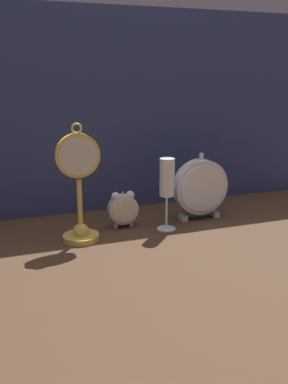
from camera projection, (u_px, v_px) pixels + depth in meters
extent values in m
plane|color=#422D1E|center=(154.00, 241.00, 1.20)|extent=(4.00, 4.00, 0.00)
cube|color=navy|center=(119.00, 112.00, 1.41)|extent=(1.52, 0.01, 0.66)
cylinder|color=gold|center=(81.00, 237.00, 1.20)|extent=(0.10, 0.10, 0.02)
sphere|color=gold|center=(81.00, 231.00, 1.20)|extent=(0.05, 0.05, 0.05)
cylinder|color=gold|center=(80.00, 207.00, 1.18)|extent=(0.01, 0.01, 0.16)
cylinder|color=gold|center=(78.00, 156.00, 1.14)|extent=(0.12, 0.02, 0.12)
cylinder|color=beige|center=(78.00, 156.00, 1.13)|extent=(0.10, 0.00, 0.10)
torus|color=gold|center=(77.00, 128.00, 1.12)|extent=(0.03, 0.01, 0.03)
cube|color=silver|center=(115.00, 226.00, 1.30)|extent=(0.01, 0.01, 0.01)
cube|color=silver|center=(131.00, 224.00, 1.31)|extent=(0.01, 0.01, 0.01)
cylinder|color=silver|center=(123.00, 209.00, 1.29)|extent=(0.09, 0.03, 0.09)
cylinder|color=beige|center=(125.00, 211.00, 1.28)|extent=(0.07, 0.00, 0.07)
sphere|color=silver|center=(116.00, 197.00, 1.27)|extent=(0.03, 0.03, 0.03)
sphere|color=silver|center=(130.00, 195.00, 1.29)|extent=(0.03, 0.03, 0.03)
cylinder|color=silver|center=(123.00, 194.00, 1.28)|extent=(0.00, 0.00, 0.02)
cube|color=silver|center=(183.00, 218.00, 1.36)|extent=(0.02, 0.03, 0.02)
cube|color=silver|center=(215.00, 214.00, 1.40)|extent=(0.02, 0.03, 0.02)
cylinder|color=silver|center=(200.00, 187.00, 1.35)|extent=(0.18, 0.04, 0.18)
cylinder|color=silver|center=(203.00, 188.00, 1.34)|extent=(0.15, 0.00, 0.15)
cylinder|color=silver|center=(201.00, 156.00, 1.33)|extent=(0.01, 0.01, 0.02)
cylinder|color=silver|center=(166.00, 228.00, 1.29)|extent=(0.06, 0.06, 0.01)
cylinder|color=silver|center=(166.00, 212.00, 1.27)|extent=(0.01, 0.01, 0.10)
cylinder|color=white|center=(167.00, 177.00, 1.24)|extent=(0.04, 0.04, 0.11)
cylinder|color=#E5D17F|center=(167.00, 184.00, 1.25)|extent=(0.04, 0.04, 0.07)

